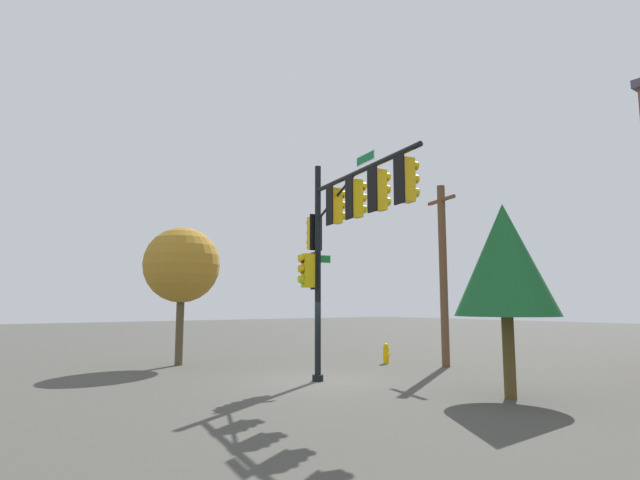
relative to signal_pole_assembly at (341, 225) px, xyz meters
The scene contains 6 objects.
ground_plane 5.09m from the signal_pole_assembly, 168.72° to the left, with size 120.00×120.00×0.00m, color #46453F.
signal_pole_assembly is the anchor object (origin of this frame).
utility_pole 6.87m from the signal_pole_assembly, 104.14° to the left, with size 1.76×0.61×7.26m.
fire_hydrant 8.02m from the signal_pole_assembly, 125.32° to the left, with size 0.33×0.24×0.83m.
tree_near 4.75m from the signal_pole_assembly, 34.46° to the left, with size 2.74×2.74×5.17m.
tree_mid 8.62m from the signal_pole_assembly, 168.70° to the right, with size 3.10×3.10×5.60m.
Camera 1 is at (13.52, -9.88, 2.45)m, focal length 28.65 mm.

